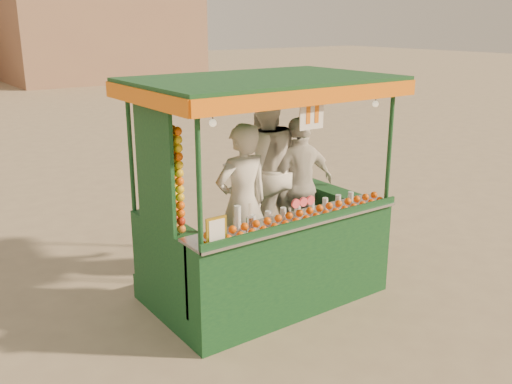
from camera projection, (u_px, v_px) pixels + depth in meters
ground at (291, 286)px, 6.48m from camera, size 90.00×90.00×0.00m
building_right at (99, 28)px, 28.35m from camera, size 9.00×6.00×5.00m
juice_cart at (263, 233)px, 5.96m from camera, size 2.59×1.68×2.35m
vendor_left at (242, 204)px, 5.80m from camera, size 0.62×0.41×1.66m
vendor_middle at (263, 170)px, 6.53m from camera, size 1.05×0.87×1.95m
vendor_right at (299, 185)px, 6.58m from camera, size 0.94×0.43×1.58m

